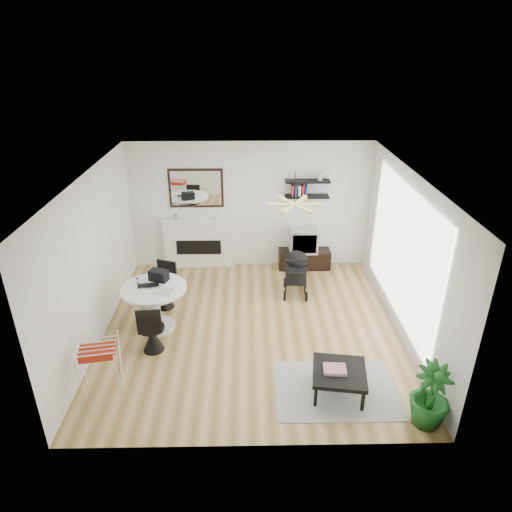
{
  "coord_description": "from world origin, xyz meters",
  "views": [
    {
      "loc": [
        -0.04,
        -6.55,
        4.55
      ],
      "look_at": [
        0.09,
        0.4,
        1.2
      ],
      "focal_mm": 32.0,
      "sensor_mm": 36.0,
      "label": 1
    }
  ],
  "objects_px": {
    "potted_plant": "(430,396)",
    "crt_tv": "(303,239)",
    "fireplace": "(199,237)",
    "tv_console": "(304,259)",
    "dining_table": "(155,301)",
    "coffee_table": "(339,373)",
    "stroller": "(296,274)",
    "drying_rack": "(101,367)"
  },
  "relations": [
    {
      "from": "crt_tv",
      "to": "coffee_table",
      "type": "bearing_deg",
      "value": -88.8
    },
    {
      "from": "tv_console",
      "to": "stroller",
      "type": "distance_m",
      "value": 1.11
    },
    {
      "from": "dining_table",
      "to": "coffee_table",
      "type": "distance_m",
      "value": 3.28
    },
    {
      "from": "tv_console",
      "to": "crt_tv",
      "type": "relative_size",
      "value": 1.87
    },
    {
      "from": "drying_rack",
      "to": "stroller",
      "type": "relative_size",
      "value": 0.87
    },
    {
      "from": "fireplace",
      "to": "coffee_table",
      "type": "bearing_deg",
      "value": -60.03
    },
    {
      "from": "fireplace",
      "to": "tv_console",
      "type": "xyz_separation_m",
      "value": [
        2.27,
        -0.13,
        -0.48
      ]
    },
    {
      "from": "fireplace",
      "to": "drying_rack",
      "type": "relative_size",
      "value": 2.71
    },
    {
      "from": "tv_console",
      "to": "crt_tv",
      "type": "bearing_deg",
      "value": -175.09
    },
    {
      "from": "tv_console",
      "to": "stroller",
      "type": "height_order",
      "value": "stroller"
    },
    {
      "from": "stroller",
      "to": "dining_table",
      "type": "bearing_deg",
      "value": -150.17
    },
    {
      "from": "tv_console",
      "to": "crt_tv",
      "type": "distance_m",
      "value": 0.46
    },
    {
      "from": "stroller",
      "to": "potted_plant",
      "type": "distance_m",
      "value": 3.67
    },
    {
      "from": "stroller",
      "to": "potted_plant",
      "type": "bearing_deg",
      "value": -63.52
    },
    {
      "from": "dining_table",
      "to": "drying_rack",
      "type": "height_order",
      "value": "dining_table"
    },
    {
      "from": "fireplace",
      "to": "stroller",
      "type": "bearing_deg",
      "value": -30.75
    },
    {
      "from": "drying_rack",
      "to": "stroller",
      "type": "distance_m",
      "value": 4.05
    },
    {
      "from": "fireplace",
      "to": "dining_table",
      "type": "relative_size",
      "value": 1.98
    },
    {
      "from": "tv_console",
      "to": "coffee_table",
      "type": "xyz_separation_m",
      "value": [
        0.04,
        -3.88,
        0.14
      ]
    },
    {
      "from": "tv_console",
      "to": "coffee_table",
      "type": "distance_m",
      "value": 3.88
    },
    {
      "from": "fireplace",
      "to": "crt_tv",
      "type": "relative_size",
      "value": 3.68
    },
    {
      "from": "tv_console",
      "to": "dining_table",
      "type": "relative_size",
      "value": 1.01
    },
    {
      "from": "fireplace",
      "to": "tv_console",
      "type": "bearing_deg",
      "value": -3.18
    },
    {
      "from": "fireplace",
      "to": "potted_plant",
      "type": "relative_size",
      "value": 2.4
    },
    {
      "from": "stroller",
      "to": "coffee_table",
      "type": "height_order",
      "value": "stroller"
    },
    {
      "from": "crt_tv",
      "to": "stroller",
      "type": "distance_m",
      "value": 1.11
    },
    {
      "from": "crt_tv",
      "to": "potted_plant",
      "type": "relative_size",
      "value": 0.65
    },
    {
      "from": "fireplace",
      "to": "potted_plant",
      "type": "height_order",
      "value": "fireplace"
    },
    {
      "from": "drying_rack",
      "to": "coffee_table",
      "type": "bearing_deg",
      "value": -11.48
    },
    {
      "from": "fireplace",
      "to": "crt_tv",
      "type": "xyz_separation_m",
      "value": [
        2.23,
        -0.13,
        -0.02
      ]
    },
    {
      "from": "potted_plant",
      "to": "crt_tv",
      "type": "bearing_deg",
      "value": 104.13
    },
    {
      "from": "tv_console",
      "to": "crt_tv",
      "type": "height_order",
      "value": "crt_tv"
    },
    {
      "from": "drying_rack",
      "to": "coffee_table",
      "type": "relative_size",
      "value": 0.96
    },
    {
      "from": "tv_console",
      "to": "stroller",
      "type": "relative_size",
      "value": 1.2
    },
    {
      "from": "tv_console",
      "to": "dining_table",
      "type": "height_order",
      "value": "dining_table"
    },
    {
      "from": "potted_plant",
      "to": "stroller",
      "type": "bearing_deg",
      "value": 111.92
    },
    {
      "from": "tv_console",
      "to": "fireplace",
      "type": "bearing_deg",
      "value": 176.82
    },
    {
      "from": "drying_rack",
      "to": "coffee_table",
      "type": "distance_m",
      "value": 3.31
    },
    {
      "from": "crt_tv",
      "to": "dining_table",
      "type": "height_order",
      "value": "crt_tv"
    },
    {
      "from": "fireplace",
      "to": "drying_rack",
      "type": "height_order",
      "value": "fireplace"
    },
    {
      "from": "crt_tv",
      "to": "dining_table",
      "type": "distance_m",
      "value": 3.54
    },
    {
      "from": "coffee_table",
      "to": "potted_plant",
      "type": "distance_m",
      "value": 1.19
    }
  ]
}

